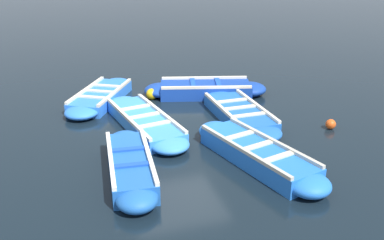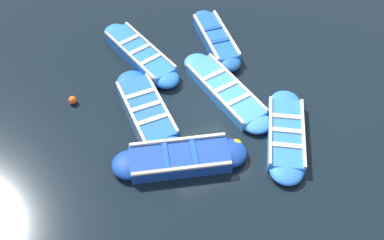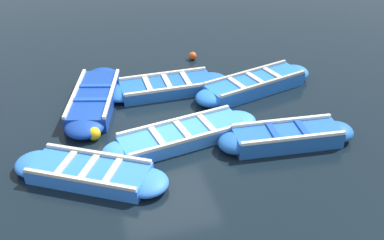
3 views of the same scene
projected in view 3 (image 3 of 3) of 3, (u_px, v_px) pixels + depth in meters
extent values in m
plane|color=black|center=(164.00, 124.00, 11.03)|extent=(120.00, 120.00, 0.00)
cube|color=#3884E0|center=(183.00, 136.00, 10.35)|extent=(3.06, 1.45, 0.30)
ellipsoid|color=#3884E0|center=(122.00, 152.00, 9.81)|extent=(1.03, 1.01, 0.30)
ellipsoid|color=#3884E0|center=(238.00, 121.00, 10.89)|extent=(1.03, 1.01, 0.30)
cube|color=beige|center=(191.00, 139.00, 9.93)|extent=(2.85, 0.59, 0.07)
cube|color=beige|center=(175.00, 120.00, 10.58)|extent=(2.85, 0.59, 0.07)
cube|color=beige|center=(157.00, 136.00, 10.03)|extent=(0.29, 0.84, 0.04)
cube|color=beige|center=(183.00, 130.00, 10.26)|extent=(0.29, 0.84, 0.04)
cube|color=beige|center=(207.00, 123.00, 10.49)|extent=(0.29, 0.84, 0.04)
cube|color=#1E59AD|center=(287.00, 137.00, 10.23)|extent=(2.50, 1.01, 0.38)
ellipsoid|color=#1E59AD|center=(235.00, 143.00, 10.04)|extent=(0.83, 0.81, 0.38)
ellipsoid|color=#1E59AD|center=(337.00, 132.00, 10.42)|extent=(0.83, 0.81, 0.38)
cube|color=silver|center=(294.00, 138.00, 9.81)|extent=(2.39, 0.27, 0.07)
cube|color=silver|center=(282.00, 121.00, 10.41)|extent=(2.39, 0.27, 0.07)
cube|color=#1947B7|center=(273.00, 131.00, 10.06)|extent=(0.20, 0.72, 0.04)
cube|color=#1947B7|center=(302.00, 128.00, 10.17)|extent=(0.20, 0.72, 0.04)
cube|color=navy|center=(94.00, 99.00, 11.71)|extent=(1.65, 2.79, 0.37)
ellipsoid|color=navy|center=(85.00, 127.00, 10.60)|extent=(1.16, 1.18, 0.37)
ellipsoid|color=navy|center=(102.00, 77.00, 12.82)|extent=(1.16, 1.18, 0.37)
cube|color=beige|center=(111.00, 92.00, 11.60)|extent=(0.73, 2.50, 0.07)
cube|color=beige|center=(75.00, 92.00, 11.59)|extent=(0.73, 2.50, 0.07)
cube|color=#1947B7|center=(91.00, 100.00, 11.29)|extent=(0.90, 0.36, 0.04)
cube|color=#1947B7|center=(96.00, 86.00, 11.92)|extent=(0.90, 0.36, 0.04)
cube|color=#1E59AD|center=(167.00, 87.00, 12.38)|extent=(2.56, 1.06, 0.30)
ellipsoid|color=#1E59AD|center=(121.00, 93.00, 12.08)|extent=(0.99, 0.96, 0.30)
ellipsoid|color=#1E59AD|center=(211.00, 81.00, 12.68)|extent=(0.99, 0.96, 0.30)
cube|color=beige|center=(171.00, 89.00, 11.90)|extent=(2.50, 0.12, 0.07)
cube|color=beige|center=(163.00, 74.00, 12.66)|extent=(2.50, 0.12, 0.07)
cube|color=beige|center=(148.00, 84.00, 12.16)|extent=(0.15, 0.90, 0.04)
cube|color=beige|center=(167.00, 81.00, 12.29)|extent=(0.15, 0.90, 0.04)
cube|color=beige|center=(186.00, 79.00, 12.42)|extent=(0.15, 0.90, 0.04)
cube|color=blue|center=(255.00, 85.00, 12.40)|extent=(3.00, 1.61, 0.38)
ellipsoid|color=blue|center=(211.00, 98.00, 11.78)|extent=(1.02, 1.01, 0.38)
ellipsoid|color=blue|center=(294.00, 73.00, 13.02)|extent=(1.02, 1.01, 0.38)
cube|color=#B2AD9E|center=(265.00, 83.00, 11.99)|extent=(2.73, 0.82, 0.07)
cube|color=#B2AD9E|center=(247.00, 72.00, 12.57)|extent=(2.73, 0.82, 0.07)
cube|color=beige|center=(237.00, 83.00, 12.02)|extent=(0.34, 0.79, 0.04)
cube|color=beige|center=(255.00, 78.00, 12.29)|extent=(0.34, 0.79, 0.04)
cube|color=beige|center=(273.00, 73.00, 12.55)|extent=(0.34, 0.79, 0.04)
cube|color=blue|center=(90.00, 173.00, 9.20)|extent=(2.59, 2.05, 0.30)
ellipsoid|color=blue|center=(37.00, 164.00, 9.45)|extent=(1.24, 1.23, 0.30)
ellipsoid|color=blue|center=(146.00, 183.00, 8.94)|extent=(1.24, 1.23, 0.30)
cube|color=beige|center=(79.00, 180.00, 8.73)|extent=(2.11, 1.26, 0.07)
cube|color=beige|center=(98.00, 153.00, 9.46)|extent=(2.11, 1.26, 0.07)
cube|color=beige|center=(66.00, 163.00, 9.21)|extent=(0.55, 0.81, 0.04)
cube|color=beige|center=(89.00, 166.00, 9.11)|extent=(0.55, 0.81, 0.04)
cube|color=beige|center=(113.00, 170.00, 9.00)|extent=(0.55, 0.81, 0.04)
sphere|color=#E05119|center=(193.00, 56.00, 14.20)|extent=(0.25, 0.25, 0.25)
sphere|color=#EAB214|center=(94.00, 134.00, 10.40)|extent=(0.32, 0.32, 0.32)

